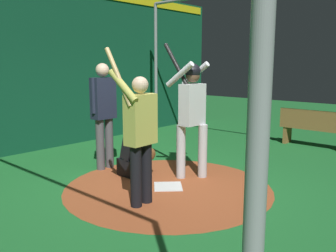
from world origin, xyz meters
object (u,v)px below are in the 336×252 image
(catcher, at_px, (135,154))
(bench, at_px, (315,128))
(batter, at_px, (192,109))
(umpire, at_px, (104,110))
(home_plate, at_px, (168,186))
(visitor, at_px, (140,132))

(catcher, height_order, bench, catcher)
(batter, bearing_deg, bench, 78.74)
(batter, height_order, bench, batter)
(batter, relative_size, umpire, 1.17)
(home_plate, distance_m, umpire, 1.85)
(umpire, xyz_separation_m, visitor, (1.70, -0.75, -0.08))
(visitor, bearing_deg, batter, 96.81)
(home_plate, bearing_deg, catcher, 174.42)
(batter, xyz_separation_m, umpire, (-1.47, -0.62, -0.08))
(batter, distance_m, visitor, 1.39)
(umpire, bearing_deg, visitor, -23.67)
(catcher, bearing_deg, umpire, -173.89)
(umpire, distance_m, visitor, 1.86)
(batter, bearing_deg, visitor, -80.54)
(catcher, relative_size, umpire, 0.51)
(umpire, height_order, visitor, visitor)
(batter, distance_m, bench, 3.72)
(batter, relative_size, visitor, 1.06)
(home_plate, xyz_separation_m, bench, (0.66, 4.20, 0.43))
(umpire, relative_size, visitor, 0.91)
(catcher, distance_m, bench, 4.38)
(batter, bearing_deg, home_plate, -85.53)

